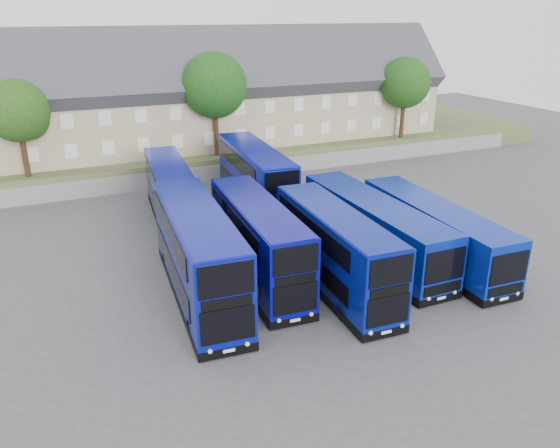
{
  "coord_description": "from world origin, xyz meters",
  "views": [
    {
      "loc": [
        -12.51,
        -21.75,
        14.51
      ],
      "look_at": [
        0.1,
        6.84,
        2.2
      ],
      "focal_mm": 35.0,
      "sensor_mm": 36.0,
      "label": 1
    }
  ],
  "objects": [
    {
      "name": "terrace_row",
      "position": [
        0.0,
        30.0,
        6.6
      ],
      "size": [
        54.0,
        10.4,
        11.2
      ],
      "color": "tan",
      "rests_on": "earth_bank"
    },
    {
      "name": "dd_rear_right",
      "position": [
        1.99,
        15.79,
        2.35
      ],
      "size": [
        3.6,
        12.19,
        4.78
      ],
      "rotation": [
        0.0,
        0.0,
        -0.07
      ],
      "color": "#081199",
      "rests_on": "ground"
    },
    {
      "name": "dd_rear_left",
      "position": [
        -4.59,
        15.99,
        2.09
      ],
      "size": [
        3.47,
        10.91,
        4.26
      ],
      "rotation": [
        0.0,
        0.0,
        -0.1
      ],
      "color": "#081295",
      "rests_on": "ground"
    },
    {
      "name": "tree_mid",
      "position": [
        2.15,
        25.6,
        8.07
      ],
      "size": [
        5.76,
        5.76,
        9.18
      ],
      "color": "#382314",
      "rests_on": "earth_bank"
    },
    {
      "name": "earth_bank",
      "position": [
        0.0,
        34.0,
        1.0
      ],
      "size": [
        80.0,
        20.0,
        2.0
      ],
      "primitive_type": "cube",
      "color": "#47512E",
      "rests_on": "ground"
    },
    {
      "name": "retaining_wall",
      "position": [
        0.0,
        24.0,
        0.75
      ],
      "size": [
        70.0,
        0.4,
        1.5
      ],
      "primitive_type": "cube",
      "color": "slate",
      "rests_on": "ground"
    },
    {
      "name": "ground",
      "position": [
        0.0,
        0.0,
        0.0
      ],
      "size": [
        120.0,
        120.0,
        0.0
      ],
      "primitive_type": "plane",
      "color": "#47474C",
      "rests_on": "ground"
    },
    {
      "name": "coach_east_a",
      "position": [
        5.42,
        4.55,
        1.8
      ],
      "size": [
        2.84,
        13.4,
        3.66
      ],
      "rotation": [
        0.0,
        0.0,
        0.0
      ],
      "color": "navy",
      "rests_on": "ground"
    },
    {
      "name": "coach_east_b",
      "position": [
        8.66,
        2.82,
        1.71
      ],
      "size": [
        3.24,
        12.84,
        3.48
      ],
      "rotation": [
        0.0,
        0.0,
        -0.04
      ],
      "color": "#081F94",
      "rests_on": "ground"
    },
    {
      "name": "tree_far",
      "position": [
        28.15,
        32.1,
        7.73
      ],
      "size": [
        5.44,
        5.44,
        8.67
      ],
      "color": "#382314",
      "rests_on": "earth_bank"
    },
    {
      "name": "dd_front_left",
      "position": [
        -5.89,
        3.93,
        2.38
      ],
      "size": [
        3.67,
        12.36,
        4.85
      ],
      "rotation": [
        0.0,
        0.0,
        -0.07
      ],
      "color": "#071087",
      "rests_on": "ground"
    },
    {
      "name": "tree_east",
      "position": [
        22.15,
        25.1,
        7.39
      ],
      "size": [
        5.12,
        5.12,
        8.16
      ],
      "color": "#382314",
      "rests_on": "earth_bank"
    },
    {
      "name": "dd_front_right",
      "position": [
        1.19,
        1.84,
        2.17
      ],
      "size": [
        3.08,
        11.25,
        4.43
      ],
      "rotation": [
        0.0,
        0.0,
        -0.05
      ],
      "color": "navy",
      "rests_on": "ground"
    },
    {
      "name": "tree_west",
      "position": [
        -13.85,
        25.1,
        7.05
      ],
      "size": [
        4.8,
        4.8,
        7.65
      ],
      "color": "#382314",
      "rests_on": "earth_bank"
    },
    {
      "name": "dd_front_mid",
      "position": [
        -2.2,
        4.62,
        2.21
      ],
      "size": [
        3.28,
        11.47,
        4.5
      ],
      "rotation": [
        0.0,
        0.0,
        -0.06
      ],
      "color": "#06087D",
      "rests_on": "ground"
    }
  ]
}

